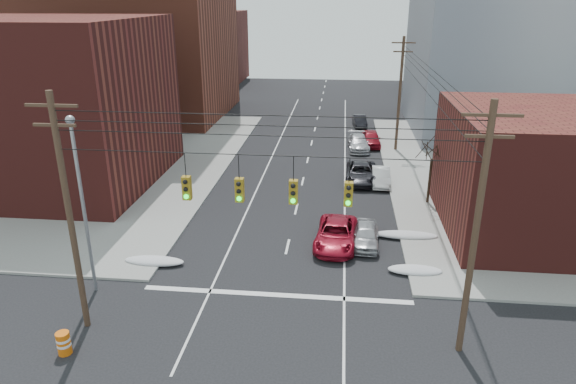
% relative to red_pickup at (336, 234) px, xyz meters
% --- Properties ---
extents(ground, '(160.00, 160.00, 0.00)m').
position_rel_red_pickup_xyz_m(ground, '(-2.95, -12.55, -0.73)').
color(ground, black).
rests_on(ground, ground).
extents(sidewalk_nw, '(40.00, 40.00, 0.15)m').
position_rel_red_pickup_xyz_m(sidewalk_nw, '(-29.95, 14.45, -0.66)').
color(sidewalk_nw, gray).
rests_on(sidewalk_nw, ground).
extents(building_brick_near, '(20.00, 16.00, 13.00)m').
position_rel_red_pickup_xyz_m(building_brick_near, '(-24.95, 9.45, 5.77)').
color(building_brick_near, '#531C19').
rests_on(building_brick_near, ground).
extents(building_brick_far, '(22.00, 18.00, 12.00)m').
position_rel_red_pickup_xyz_m(building_brick_far, '(-28.95, 61.45, 5.27)').
color(building_brick_far, '#531C19').
rests_on(building_brick_far, ground).
extents(building_office, '(22.00, 20.00, 25.00)m').
position_rel_red_pickup_xyz_m(building_office, '(19.05, 31.45, 11.77)').
color(building_office, gray).
rests_on(building_office, ground).
extents(building_glass, '(20.00, 18.00, 22.00)m').
position_rel_red_pickup_xyz_m(building_glass, '(21.05, 57.45, 10.27)').
color(building_glass, gray).
rests_on(building_glass, ground).
extents(utility_pole_left, '(2.20, 0.28, 11.00)m').
position_rel_red_pickup_xyz_m(utility_pole_left, '(-11.45, -9.55, 5.05)').
color(utility_pole_left, '#473323').
rests_on(utility_pole_left, ground).
extents(utility_pole_right, '(2.20, 0.28, 11.00)m').
position_rel_red_pickup_xyz_m(utility_pole_right, '(5.55, -9.55, 5.05)').
color(utility_pole_right, '#473323').
rests_on(utility_pole_right, ground).
extents(utility_pole_far, '(2.20, 0.28, 11.00)m').
position_rel_red_pickup_xyz_m(utility_pole_far, '(5.55, 21.45, 5.05)').
color(utility_pole_far, '#473323').
rests_on(utility_pole_far, ground).
extents(traffic_signals, '(17.00, 0.42, 2.02)m').
position_rel_red_pickup_xyz_m(traffic_signals, '(-2.86, -9.58, 6.44)').
color(traffic_signals, black).
rests_on(traffic_signals, ground).
extents(street_light, '(0.44, 0.44, 9.32)m').
position_rel_red_pickup_xyz_m(street_light, '(-12.45, -6.55, 4.81)').
color(street_light, gray).
rests_on(street_light, ground).
extents(bare_tree, '(2.09, 2.20, 4.93)m').
position_rel_red_pickup_xyz_m(bare_tree, '(6.63, 7.45, 1.59)').
color(bare_tree, black).
rests_on(bare_tree, ground).
extents(snow_nw, '(3.50, 1.08, 0.42)m').
position_rel_red_pickup_xyz_m(snow_nw, '(-10.35, -3.55, -0.52)').
color(snow_nw, silver).
rests_on(snow_nw, ground).
extents(snow_ne, '(3.00, 1.08, 0.42)m').
position_rel_red_pickup_xyz_m(snow_ne, '(4.45, -3.05, -0.52)').
color(snow_ne, silver).
rests_on(snow_ne, ground).
extents(snow_east_far, '(4.00, 1.08, 0.42)m').
position_rel_red_pickup_xyz_m(snow_east_far, '(4.45, 1.45, -0.52)').
color(snow_east_far, silver).
rests_on(snow_east_far, ground).
extents(red_pickup, '(2.81, 5.43, 1.46)m').
position_rel_red_pickup_xyz_m(red_pickup, '(0.00, 0.00, 0.00)').
color(red_pickup, maroon).
rests_on(red_pickup, ground).
extents(parked_car_a, '(1.78, 4.02, 1.35)m').
position_rel_red_pickup_xyz_m(parked_car_a, '(1.85, 0.23, -0.06)').
color(parked_car_a, '#A7A7AC').
rests_on(parked_car_a, ground).
extents(parked_car_b, '(1.47, 4.10, 1.34)m').
position_rel_red_pickup_xyz_m(parked_car_b, '(3.45, 11.36, -0.06)').
color(parked_car_b, silver).
rests_on(parked_car_b, ground).
extents(parked_car_c, '(2.65, 5.43, 1.49)m').
position_rel_red_pickup_xyz_m(parked_car_c, '(1.85, 11.94, 0.01)').
color(parked_car_c, black).
rests_on(parked_car_c, ground).
extents(parked_car_d, '(2.28, 5.04, 1.43)m').
position_rel_red_pickup_xyz_m(parked_car_d, '(1.85, 21.42, -0.02)').
color(parked_car_d, '#ADACB1').
rests_on(parked_car_d, ground).
extents(parked_car_e, '(1.95, 4.57, 1.54)m').
position_rel_red_pickup_xyz_m(parked_car_e, '(3.16, 23.01, 0.04)').
color(parked_car_e, maroon).
rests_on(parked_car_e, ground).
extents(parked_car_f, '(1.78, 4.15, 1.33)m').
position_rel_red_pickup_xyz_m(parked_car_f, '(2.22, 31.28, -0.07)').
color(parked_car_f, black).
rests_on(parked_car_f, ground).
extents(lot_car_a, '(4.51, 2.72, 1.40)m').
position_rel_red_pickup_xyz_m(lot_car_a, '(-18.82, 8.80, 0.12)').
color(lot_car_a, white).
rests_on(lot_car_a, sidewalk_nw).
extents(lot_car_b, '(5.64, 3.98, 1.43)m').
position_rel_red_pickup_xyz_m(lot_car_b, '(-17.88, 13.37, 0.13)').
color(lot_car_b, silver).
rests_on(lot_car_b, sidewalk_nw).
extents(lot_car_c, '(5.51, 3.17, 1.50)m').
position_rel_red_pickup_xyz_m(lot_car_c, '(-19.86, 7.57, 0.17)').
color(lot_car_c, black).
rests_on(lot_car_c, sidewalk_nw).
extents(lot_car_d, '(3.84, 1.90, 1.26)m').
position_rel_red_pickup_xyz_m(lot_car_d, '(-21.64, 18.44, 0.05)').
color(lot_car_d, '#B9B9BE').
rests_on(lot_car_d, sidewalk_nw).
extents(construction_barrel, '(0.77, 0.77, 1.04)m').
position_rel_red_pickup_xyz_m(construction_barrel, '(-11.45, -11.60, -0.19)').
color(construction_barrel, '#DB5E0B').
rests_on(construction_barrel, ground).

